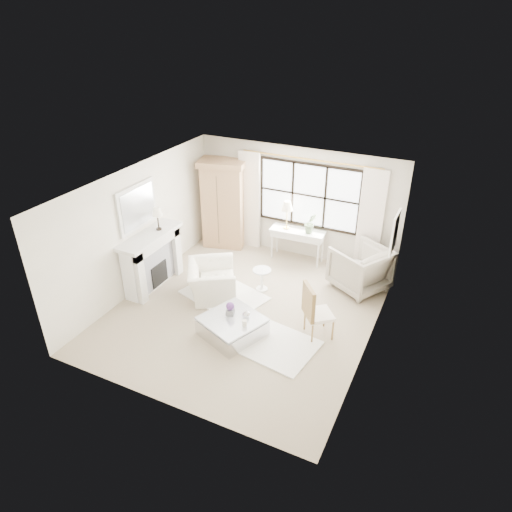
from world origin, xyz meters
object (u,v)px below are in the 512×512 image
object	(u,v)px
armoire	(224,203)
club_armchair	(212,281)
coffee_table	(232,327)
console_table	(297,245)

from	to	relation	value
armoire	club_armchair	xyz separation A→B (m)	(0.92, -2.21, -0.78)
armoire	coffee_table	bearing A→B (deg)	-72.33
armoire	console_table	xyz separation A→B (m)	(1.98, 0.02, -0.74)
club_armchair	armoire	bearing A→B (deg)	-9.22
console_table	club_armchair	distance (m)	2.47
console_table	coffee_table	bearing A→B (deg)	-93.75
club_armchair	console_table	bearing A→B (deg)	-57.32
console_table	coffee_table	xyz separation A→B (m)	(-0.04, -3.23, -0.22)
console_table	coffee_table	size ratio (longest dim) A/B	1.02
coffee_table	club_armchair	bearing A→B (deg)	157.63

